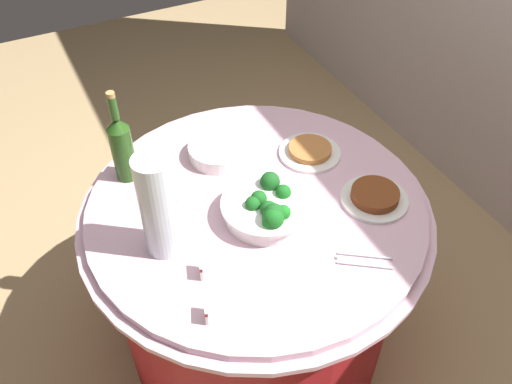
{
  "coord_description": "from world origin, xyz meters",
  "views": [
    {
      "loc": [
        1.12,
        -0.56,
        1.99
      ],
      "look_at": [
        0.0,
        0.0,
        0.79
      ],
      "focal_mm": 38.26,
      "sensor_mm": 36.0,
      "label": 1
    }
  ],
  "objects_px": {
    "broccoli_bowl": "(268,208)",
    "food_plate_peanuts": "(310,151)",
    "plate_stack": "(218,151)",
    "wine_bottle": "(122,146)",
    "food_plate_stir_fry": "(375,197)",
    "decorative_fruit_vase": "(160,212)",
    "label_placard_front": "(206,311)",
    "label_placard_rear": "(168,193)",
    "serving_tongs": "(362,260)",
    "label_placard_mid": "(201,267)"
  },
  "relations": [
    {
      "from": "broccoli_bowl",
      "to": "food_plate_peanuts",
      "type": "distance_m",
      "value": 0.35
    },
    {
      "from": "plate_stack",
      "to": "food_plate_stir_fry",
      "type": "bearing_deg",
      "value": 40.02
    },
    {
      "from": "plate_stack",
      "to": "decorative_fruit_vase",
      "type": "height_order",
      "value": "decorative_fruit_vase"
    },
    {
      "from": "plate_stack",
      "to": "label_placard_rear",
      "type": "relative_size",
      "value": 3.82
    },
    {
      "from": "plate_stack",
      "to": "decorative_fruit_vase",
      "type": "xyz_separation_m",
      "value": [
        0.31,
        -0.31,
        0.12
      ]
    },
    {
      "from": "food_plate_peanuts",
      "to": "label_placard_front",
      "type": "bearing_deg",
      "value": -51.98
    },
    {
      "from": "decorative_fruit_vase",
      "to": "food_plate_peanuts",
      "type": "bearing_deg",
      "value": 106.36
    },
    {
      "from": "label_placard_rear",
      "to": "serving_tongs",
      "type": "bearing_deg",
      "value": 40.07
    },
    {
      "from": "plate_stack",
      "to": "food_plate_stir_fry",
      "type": "distance_m",
      "value": 0.56
    },
    {
      "from": "food_plate_peanuts",
      "to": "label_placard_rear",
      "type": "xyz_separation_m",
      "value": [
        -0.01,
        -0.53,
        0.02
      ]
    },
    {
      "from": "plate_stack",
      "to": "serving_tongs",
      "type": "xyz_separation_m",
      "value": [
        0.62,
        0.18,
        -0.02
      ]
    },
    {
      "from": "broccoli_bowl",
      "to": "label_placard_mid",
      "type": "relative_size",
      "value": 5.09
    },
    {
      "from": "wine_bottle",
      "to": "label_placard_mid",
      "type": "bearing_deg",
      "value": 7.26
    },
    {
      "from": "food_plate_peanuts",
      "to": "serving_tongs",
      "type": "bearing_deg",
      "value": -12.9
    },
    {
      "from": "plate_stack",
      "to": "decorative_fruit_vase",
      "type": "relative_size",
      "value": 0.62
    },
    {
      "from": "decorative_fruit_vase",
      "to": "label_placard_mid",
      "type": "distance_m",
      "value": 0.2
    },
    {
      "from": "label_placard_front",
      "to": "label_placard_mid",
      "type": "height_order",
      "value": "same"
    },
    {
      "from": "plate_stack",
      "to": "wine_bottle",
      "type": "relative_size",
      "value": 0.62
    },
    {
      "from": "serving_tongs",
      "to": "wine_bottle",
      "type": "bearing_deg",
      "value": -143.07
    },
    {
      "from": "wine_bottle",
      "to": "serving_tongs",
      "type": "relative_size",
      "value": 2.14
    },
    {
      "from": "plate_stack",
      "to": "wine_bottle",
      "type": "xyz_separation_m",
      "value": [
        -0.04,
        -0.32,
        0.1
      ]
    },
    {
      "from": "decorative_fruit_vase",
      "to": "label_placard_rear",
      "type": "height_order",
      "value": "decorative_fruit_vase"
    },
    {
      "from": "decorative_fruit_vase",
      "to": "label_placard_front",
      "type": "distance_m",
      "value": 0.31
    },
    {
      "from": "decorative_fruit_vase",
      "to": "food_plate_stir_fry",
      "type": "xyz_separation_m",
      "value": [
        0.12,
        0.67,
        -0.13
      ]
    },
    {
      "from": "plate_stack",
      "to": "wine_bottle",
      "type": "distance_m",
      "value": 0.34
    },
    {
      "from": "wine_bottle",
      "to": "decorative_fruit_vase",
      "type": "height_order",
      "value": "decorative_fruit_vase"
    },
    {
      "from": "broccoli_bowl",
      "to": "food_plate_stir_fry",
      "type": "relative_size",
      "value": 1.27
    },
    {
      "from": "food_plate_stir_fry",
      "to": "food_plate_peanuts",
      "type": "xyz_separation_m",
      "value": [
        -0.3,
        -0.07,
        -0.0
      ]
    },
    {
      "from": "food_plate_stir_fry",
      "to": "decorative_fruit_vase",
      "type": "bearing_deg",
      "value": -100.01
    },
    {
      "from": "food_plate_stir_fry",
      "to": "label_placard_rear",
      "type": "relative_size",
      "value": 4.0
    },
    {
      "from": "food_plate_stir_fry",
      "to": "label_placard_front",
      "type": "height_order",
      "value": "label_placard_front"
    },
    {
      "from": "wine_bottle",
      "to": "serving_tongs",
      "type": "xyz_separation_m",
      "value": [
        0.67,
        0.5,
        -0.12
      ]
    },
    {
      "from": "broccoli_bowl",
      "to": "label_placard_rear",
      "type": "bearing_deg",
      "value": -130.72
    },
    {
      "from": "wine_bottle",
      "to": "decorative_fruit_vase",
      "type": "relative_size",
      "value": 0.99
    },
    {
      "from": "serving_tongs",
      "to": "food_plate_stir_fry",
      "type": "bearing_deg",
      "value": 137.03
    },
    {
      "from": "decorative_fruit_vase",
      "to": "plate_stack",
      "type": "bearing_deg",
      "value": 135.31
    },
    {
      "from": "food_plate_stir_fry",
      "to": "label_placard_front",
      "type": "bearing_deg",
      "value": -75.83
    },
    {
      "from": "broccoli_bowl",
      "to": "food_plate_stir_fry",
      "type": "xyz_separation_m",
      "value": [
        0.09,
        0.35,
        -0.03
      ]
    },
    {
      "from": "decorative_fruit_vase",
      "to": "label_placard_rear",
      "type": "relative_size",
      "value": 6.18
    },
    {
      "from": "label_placard_front",
      "to": "label_placard_rear",
      "type": "xyz_separation_m",
      "value": [
        -0.47,
        0.06,
        0.0
      ]
    },
    {
      "from": "broccoli_bowl",
      "to": "serving_tongs",
      "type": "xyz_separation_m",
      "value": [
        0.28,
        0.17,
        -0.04
      ]
    },
    {
      "from": "plate_stack",
      "to": "food_plate_stir_fry",
      "type": "xyz_separation_m",
      "value": [
        0.43,
        0.36,
        -0.01
      ]
    },
    {
      "from": "food_plate_stir_fry",
      "to": "food_plate_peanuts",
      "type": "bearing_deg",
      "value": -167.23
    },
    {
      "from": "label_placard_rear",
      "to": "food_plate_stir_fry",
      "type": "bearing_deg",
      "value": 63.09
    },
    {
      "from": "wine_bottle",
      "to": "label_placard_rear",
      "type": "distance_m",
      "value": 0.22
    },
    {
      "from": "food_plate_peanuts",
      "to": "label_placard_front",
      "type": "distance_m",
      "value": 0.75
    },
    {
      "from": "decorative_fruit_vase",
      "to": "serving_tongs",
      "type": "bearing_deg",
      "value": 57.77
    },
    {
      "from": "wine_bottle",
      "to": "label_placard_rear",
      "type": "height_order",
      "value": "wine_bottle"
    },
    {
      "from": "food_plate_peanuts",
      "to": "decorative_fruit_vase",
      "type": "bearing_deg",
      "value": -73.64
    },
    {
      "from": "plate_stack",
      "to": "wine_bottle",
      "type": "bearing_deg",
      "value": -97.69
    }
  ]
}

